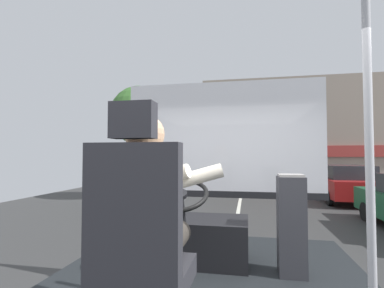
% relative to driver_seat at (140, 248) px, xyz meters
% --- Properties ---
extents(ground, '(18.00, 44.00, 0.06)m').
position_rel_driver_seat_xyz_m(ground, '(0.23, 9.43, -1.35)').
color(ground, '#343434').
extents(driver_seat, '(0.48, 0.48, 1.26)m').
position_rel_driver_seat_xyz_m(driver_seat, '(0.00, 0.00, 0.00)').
color(driver_seat, black).
rests_on(driver_seat, bus_floor).
extents(bus_driver, '(0.82, 0.58, 0.82)m').
position_rel_driver_seat_xyz_m(bus_driver, '(0.00, 0.13, 0.18)').
color(bus_driver, '#332D28').
rests_on(bus_driver, driver_seat).
extents(steering_console, '(1.10, 0.96, 0.80)m').
position_rel_driver_seat_xyz_m(steering_console, '(0.00, 1.29, -0.30)').
color(steering_console, black).
rests_on(steering_console, bus_floor).
extents(handrail_pole, '(0.04, 0.04, 2.06)m').
position_rel_driver_seat_xyz_m(handrail_pole, '(1.19, 0.28, 0.51)').
color(handrail_pole, '#B7B7BC').
rests_on(handrail_pole, bus_floor).
extents(fare_box, '(0.22, 0.22, 0.84)m').
position_rel_driver_seat_xyz_m(fare_box, '(0.91, 1.13, -0.10)').
color(fare_box, '#333338').
rests_on(fare_box, bus_floor).
extents(windshield_panel, '(2.50, 0.08, 1.48)m').
position_rel_driver_seat_xyz_m(windshield_panel, '(0.23, 2.25, 0.52)').
color(windshield_panel, silver).
extents(street_tree, '(2.42, 2.42, 4.67)m').
position_rel_driver_seat_xyz_m(street_tree, '(-3.82, 9.73, 2.09)').
color(street_tree, '#4C3828').
rests_on(street_tree, ground).
extents(shop_building, '(12.65, 4.72, 6.20)m').
position_rel_driver_seat_xyz_m(shop_building, '(4.30, 17.37, 1.77)').
color(shop_building, gray).
rests_on(shop_building, ground).
extents(parked_car_red, '(1.88, 4.30, 1.43)m').
position_rel_driver_seat_xyz_m(parked_car_red, '(4.30, 10.99, -0.59)').
color(parked_car_red, maroon).
rests_on(parked_car_red, ground).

